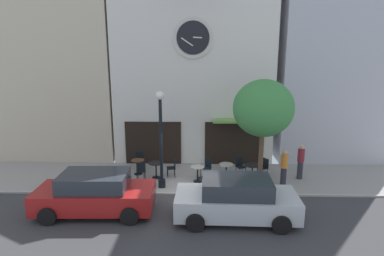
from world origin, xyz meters
name	(u,v)px	position (x,y,z in m)	size (l,w,h in m)	color
ground_plane	(189,203)	(0.00, -0.72, -0.02)	(25.27, 9.55, 0.13)	gray
clock_building	(194,53)	(0.05, 5.52, 5.87)	(8.51, 4.38, 11.43)	silver
neighbor_building_left	(58,42)	(-7.63, 6.06, 6.43)	(6.64, 4.05, 12.87)	beige
neighbor_building_right	(333,39)	(7.88, 6.43, 6.59)	(6.35, 4.78, 13.18)	#B2B2BC
street_lamp	(161,140)	(-1.26, 0.82, 2.18)	(0.36, 0.36, 4.29)	black
street_tree	(263,109)	(3.06, 0.79, 3.57)	(2.55, 2.29, 4.79)	brown
cafe_table_near_curb	(138,165)	(-2.62, 2.37, 0.49)	(0.64, 0.64, 0.73)	black
cafe_table_center_left	(156,167)	(-1.66, 1.91, 0.54)	(0.72, 0.72, 0.76)	black
cafe_table_rightmost	(198,172)	(0.33, 1.49, 0.49)	(0.64, 0.64, 0.73)	black
cafe_table_center	(226,169)	(1.68, 1.87, 0.50)	(0.66, 0.66, 0.73)	black
cafe_table_center_right	(252,169)	(2.88, 1.74, 0.55)	(0.76, 0.76, 0.76)	black
cafe_chair_curbside	(141,170)	(-2.31, 1.55, 0.53)	(0.51, 0.51, 0.90)	black
cafe_chair_by_entrance	(140,159)	(-2.68, 3.15, 0.53)	(0.48, 0.48, 0.90)	black
cafe_chair_mid_row	(173,166)	(-0.88, 2.06, 0.53)	(0.47, 0.47, 0.90)	black
cafe_chair_facing_street	(240,165)	(2.38, 2.37, 0.53)	(0.52, 0.52, 0.90)	black
cafe_chair_corner	(207,166)	(0.77, 2.17, 0.53)	(0.57, 0.57, 0.90)	black
cafe_chair_outer	(205,177)	(0.67, 0.75, 0.53)	(0.56, 0.56, 0.90)	black
cafe_chair_near_tree	(264,166)	(3.51, 2.21, 0.53)	(0.55, 0.55, 0.90)	black
pedestrian_orange	(284,167)	(4.18, 1.12, 0.86)	(0.44, 0.44, 1.67)	#2D2D38
pedestrian_maroon	(301,161)	(5.17, 1.98, 0.86)	(0.40, 0.40, 1.67)	#2D2D38
parked_car_red	(95,193)	(-3.44, -1.58, 0.76)	(4.35, 2.12, 1.55)	maroon
parked_car_silver	(236,199)	(1.72, -1.94, 0.76)	(4.34, 2.10, 1.55)	#B7BABF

